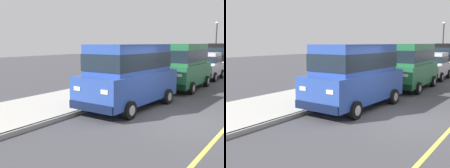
% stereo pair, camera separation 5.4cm
% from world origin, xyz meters
% --- Properties ---
extents(ground_plane, '(80.00, 80.00, 0.00)m').
position_xyz_m(ground_plane, '(0.00, 0.00, 0.00)').
color(ground_plane, '#424247').
extents(curb, '(0.16, 64.00, 0.14)m').
position_xyz_m(curb, '(-3.20, 0.00, 0.07)').
color(curb, gray).
rests_on(curb, ground).
extents(sidewalk, '(3.60, 64.00, 0.14)m').
position_xyz_m(sidewalk, '(-5.00, 0.00, 0.07)').
color(sidewalk, '#B7B5AD').
rests_on(sidewalk, ground).
extents(car_blue_van, '(2.26, 4.96, 2.52)m').
position_xyz_m(car_blue_van, '(-2.22, 0.72, 1.39)').
color(car_blue_van, '#28479E').
rests_on(car_blue_van, ground).
extents(car_green_van, '(2.24, 4.96, 2.52)m').
position_xyz_m(car_green_van, '(-2.07, 6.36, 1.39)').
color(car_green_van, '#23663D').
rests_on(car_green_van, ground).
extents(car_silver_hatchback, '(2.01, 3.83, 1.88)m').
position_xyz_m(car_silver_hatchback, '(-2.17, 11.41, 0.98)').
color(car_silver_hatchback, '#BCBCC1').
rests_on(car_silver_hatchback, ground).
extents(car_black_van, '(2.14, 4.90, 2.52)m').
position_xyz_m(car_black_van, '(-2.19, 16.51, 1.39)').
color(car_black_van, black).
rests_on(car_black_van, ground).
extents(dog_grey, '(0.36, 0.72, 0.49)m').
position_xyz_m(dog_grey, '(-4.67, 1.07, 0.43)').
color(dog_grey, '#999691').
rests_on(dog_grey, sidewalk).
extents(street_lamp, '(0.36, 0.36, 4.42)m').
position_xyz_m(street_lamp, '(-3.55, 19.34, 2.91)').
color(street_lamp, '#2D2D33').
rests_on(street_lamp, sidewalk).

